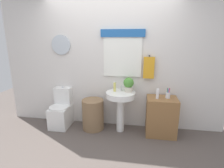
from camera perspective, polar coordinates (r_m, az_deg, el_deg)
ground_plane at (r=2.93m, az=-4.37°, el=-22.34°), size 8.00×8.00×0.00m
back_wall at (r=3.50m, az=-0.34°, el=7.11°), size 4.40×0.18×2.60m
toilet at (r=3.81m, az=-15.97°, el=-8.51°), size 0.38×0.51×0.79m
laundry_hamper at (r=3.56m, az=-6.15°, el=-9.70°), size 0.42×0.42×0.60m
pedestal_sink at (r=3.35m, az=2.77°, el=-5.68°), size 0.55×0.55×0.78m
faucet at (r=3.39m, az=3.04°, el=-1.31°), size 0.03×0.03×0.10m
wooden_cabinet at (r=3.45m, az=15.55°, el=-10.00°), size 0.54×0.44×0.71m
soap_bottle at (r=3.33m, az=0.87°, el=-0.98°), size 0.05×0.05×0.17m
potted_plant at (r=3.30m, az=5.37°, el=-0.04°), size 0.19×0.19×0.27m
lotion_bottle at (r=3.24m, az=14.49°, el=-3.06°), size 0.05×0.05×0.18m
toothbrush_cup at (r=3.34m, az=17.60°, el=-3.44°), size 0.08×0.08×0.19m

